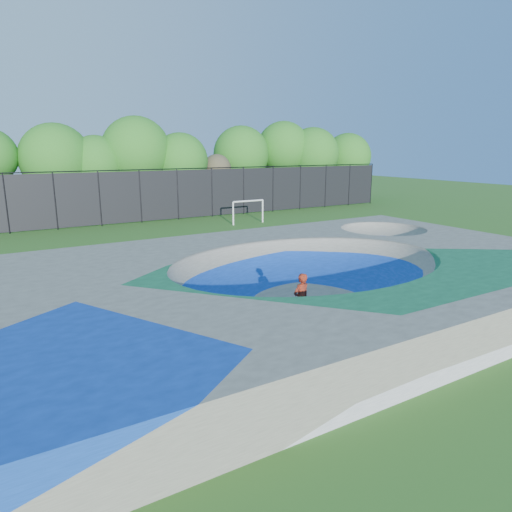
# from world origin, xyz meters

# --- Properties ---
(ground) EXTENTS (120.00, 120.00, 0.00)m
(ground) POSITION_xyz_m (0.00, 0.00, 0.00)
(ground) COLOR #2B5B19
(ground) RESTS_ON ground
(skate_deck) EXTENTS (22.00, 14.00, 1.50)m
(skate_deck) POSITION_xyz_m (0.00, 0.00, 0.75)
(skate_deck) COLOR gray
(skate_deck) RESTS_ON ground
(skater) EXTENTS (0.69, 0.51, 1.73)m
(skater) POSITION_xyz_m (-1.91, -2.04, 0.86)
(skater) COLOR red
(skater) RESTS_ON ground
(skateboard) EXTENTS (0.81, 0.36, 0.05)m
(skateboard) POSITION_xyz_m (-1.91, -2.04, 0.03)
(skateboard) COLOR black
(skateboard) RESTS_ON ground
(soccer_goal) EXTENTS (2.69, 0.12, 1.77)m
(soccer_goal) POSITION_xyz_m (6.79, 16.40, 1.22)
(soccer_goal) COLOR silver
(soccer_goal) RESTS_ON ground
(fence) EXTENTS (48.09, 0.09, 4.04)m
(fence) POSITION_xyz_m (0.00, 21.00, 2.10)
(fence) COLOR black
(fence) RESTS_ON ground
(treeline) EXTENTS (54.14, 7.56, 8.38)m
(treeline) POSITION_xyz_m (0.19, 26.02, 4.92)
(treeline) COLOR #4C3326
(treeline) RESTS_ON ground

